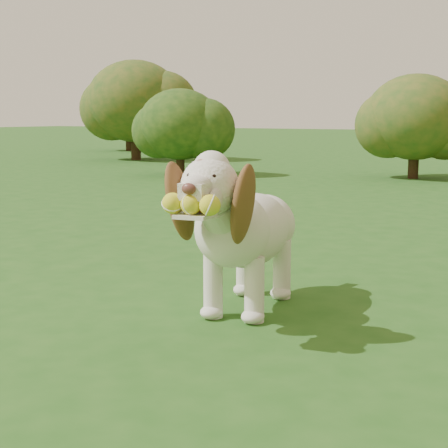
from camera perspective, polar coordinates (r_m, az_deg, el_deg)
The scene contains 6 objects.
ground at distance 3.07m, azimuth -3.21°, elevation -9.01°, with size 80.00×80.00×0.00m, color #1F4F16.
dog at distance 3.27m, azimuth 1.57°, elevation -0.12°, with size 0.54×1.23×0.80m.
shrub_a at distance 10.87m, azimuth -3.68°, elevation 8.26°, with size 1.31×1.31×1.36m.
shrub_b at distance 10.68m, azimuth 15.63°, elevation 8.55°, with size 1.50×1.50×1.55m.
shrub_e at distance 14.69m, azimuth -7.41°, elevation 10.08°, with size 2.01×2.01×2.08m.
shrub_g at distance 18.43m, azimuth -7.93°, elevation 9.54°, with size 1.84×1.84×1.91m.
Camera 1 is at (1.64, -2.41, 0.95)m, focal length 55.00 mm.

